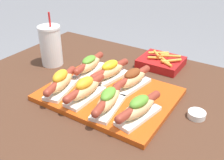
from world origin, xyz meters
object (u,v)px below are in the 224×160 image
Objects in this scene: serving_tray at (109,94)px; hot_dog_5 at (110,71)px; hot_dog_3 at (139,108)px; sauce_bowl at (197,114)px; hot_dog_0 at (61,82)px; hot_dog_2 at (108,100)px; fries_basket at (161,62)px; hot_dog_4 at (89,65)px; hot_dog_1 at (85,89)px; drink_cup at (51,46)px; hot_dog_6 at (132,79)px.

hot_dog_5 is at bearing 120.85° from serving_tray.
hot_dog_3 is 0.19m from sauce_bowl.
hot_dog_3 is at bearing -140.13° from sauce_bowl.
hot_dog_0 is 0.30m from hot_dog_3.
hot_dog_2 reaches higher than fries_basket.
serving_tray is 0.17m from hot_dog_0.
hot_dog_5 is 1.13× the size of fries_basket.
hot_dog_4 is at bearing -130.74° from fries_basket.
sauce_bowl is (0.35, 0.12, -0.04)m from hot_dog_1.
drink_cup is at bearing 152.20° from hot_dog_1.
fries_basket is (-0.10, 0.40, -0.03)m from hot_dog_3.
hot_dog_0 is 0.99× the size of hot_dog_6.
hot_dog_1 is (0.10, 0.01, 0.00)m from hot_dog_0.
fries_basket reaches higher than serving_tray.
serving_tray is at bearing -124.34° from hot_dog_6.
sauce_bowl is 0.66m from drink_cup.
hot_dog_1 reaches higher than hot_dog_5.
hot_dog_2 is (0.05, -0.08, 0.04)m from serving_tray.
hot_dog_0 is at bearing -151.66° from serving_tray.
hot_dog_0 is 0.46m from fries_basket.
drink_cup is (-0.21, 0.17, 0.03)m from hot_dog_0.
hot_dog_0 reaches higher than hot_dog_2.
hot_dog_5 is at bearing 121.47° from hot_dog_2.
hot_dog_4 is at bearing 152.43° from hot_dog_3.
hot_dog_1 is 0.42m from fries_basket.
hot_dog_1 is 0.88× the size of drink_cup.
hot_dog_0 is at bearing -39.27° from drink_cup.
hot_dog_2 is at bearing -57.91° from serving_tray.
sauce_bowl is (0.25, -0.03, -0.04)m from hot_dog_6.
hot_dog_5 is (0.10, 0.16, -0.00)m from hot_dog_0.
hot_dog_2 is at bearing -22.85° from drink_cup.
hot_dog_1 is 1.01× the size of hot_dog_5.
hot_dog_2 is at bearing -58.53° from hot_dog_5.
hot_dog_4 is at bearing 139.95° from hot_dog_2.
hot_dog_3 is at bearing 0.64° from hot_dog_1.
serving_tray is 0.11m from hot_dog_2.
hot_dog_0 reaches higher than hot_dog_6.
hot_dog_2 is (0.10, -0.01, -0.00)m from hot_dog_1.
hot_dog_0 reaches higher than hot_dog_3.
fries_basket is at bearing 75.39° from hot_dog_1.
hot_dog_6 is at bearing 56.54° from hot_dog_1.
drink_cup is 1.31× the size of fries_basket.
sauce_bowl is (0.35, -0.04, -0.04)m from hot_dog_5.
hot_dog_1 is 1.02× the size of hot_dog_3.
hot_dog_6 is (0.10, 0.15, -0.00)m from hot_dog_1.
hot_dog_6 is 0.87× the size of drink_cup.
hot_dog_2 reaches higher than hot_dog_4.
hot_dog_4 is 1.01× the size of hot_dog_5.
hot_dog_2 reaches higher than serving_tray.
hot_dog_4 is 0.21m from drink_cup.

